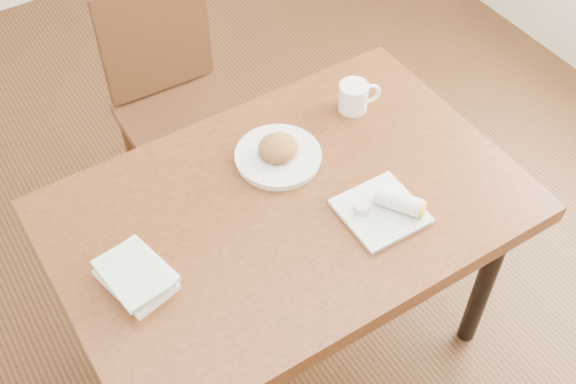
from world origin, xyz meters
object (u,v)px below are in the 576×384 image
plate_burrito (386,208)px  book_stack (136,275)px  plate_scone (278,153)px  chair_far (174,93)px  table (288,221)px  coffee_mug (355,96)px

plate_burrito → book_stack: size_ratio=0.95×
plate_scone → chair_far: bearing=94.1°
table → plate_scone: plate_scone is taller
plate_burrito → book_stack: (-0.67, 0.16, 0.00)m
book_stack → plate_burrito: bearing=-13.5°
plate_scone → coffee_mug: bearing=11.2°
coffee_mug → plate_burrito: coffee_mug is taller
plate_scone → coffee_mug: size_ratio=1.90×
coffee_mug → plate_burrito: bearing=-114.1°
coffee_mug → book_stack: 0.88m
table → plate_burrito: bearing=-39.6°
table → chair_far: size_ratio=1.36×
table → plate_burrito: (0.21, -0.17, 0.10)m
chair_far → coffee_mug: (0.36, -0.58, 0.25)m
table → plate_scone: size_ratio=5.08×
book_stack → coffee_mug: bearing=15.4°
table → plate_scone: 0.20m
chair_far → plate_burrito: chair_far is taller
chair_far → table: bearing=-91.5°
plate_scone → plate_burrito: 0.36m
coffee_mug → plate_burrito: size_ratio=0.63×
chair_far → plate_scone: size_ratio=3.74×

